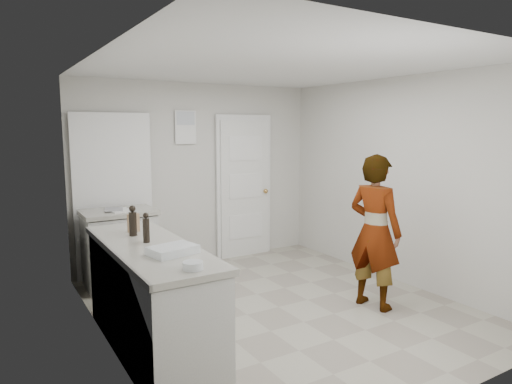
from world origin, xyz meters
TOP-DOWN VIEW (x-y plane):
  - ground at (0.00, 0.00)m, footprint 4.00×4.00m
  - room_shell at (-0.17, 1.95)m, footprint 4.00×4.00m
  - main_counter at (-1.45, -0.20)m, footprint 0.64×1.96m
  - side_counter at (-1.25, 1.55)m, footprint 0.84×0.61m
  - person at (0.87, -0.49)m, footprint 0.52×0.67m
  - cake_mix_box at (-1.42, 0.33)m, footprint 0.11×0.06m
  - spice_jar at (-1.32, 0.61)m, footprint 0.06×0.06m
  - oil_cruet_a at (-1.47, 0.18)m, footprint 0.07×0.07m
  - oil_cruet_b at (-1.44, -0.12)m, footprint 0.06×0.06m
  - baking_dish at (-1.38, -0.58)m, footprint 0.40×0.32m
  - egg_bowl at (-1.41, -1.02)m, footprint 0.14×0.14m
  - papers at (-1.24, 1.51)m, footprint 0.27×0.33m

SIDE VIEW (x-z plane):
  - ground at x=0.00m, z-range 0.00..0.00m
  - main_counter at x=-1.45m, z-range -0.04..0.89m
  - side_counter at x=-1.25m, z-range -0.03..0.89m
  - person at x=0.87m, z-range 0.00..1.63m
  - papers at x=-1.24m, z-range 0.93..0.93m
  - egg_bowl at x=-1.41m, z-range 0.92..0.98m
  - baking_dish at x=-1.38m, z-range 0.92..0.98m
  - spice_jar at x=-1.32m, z-range 0.93..1.01m
  - cake_mix_box at x=-1.42m, z-range 0.93..1.10m
  - room_shell at x=-0.17m, z-range -0.98..3.02m
  - oil_cruet_b at x=-1.44m, z-range 0.92..1.18m
  - oil_cruet_a at x=-1.47m, z-range 0.92..1.20m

